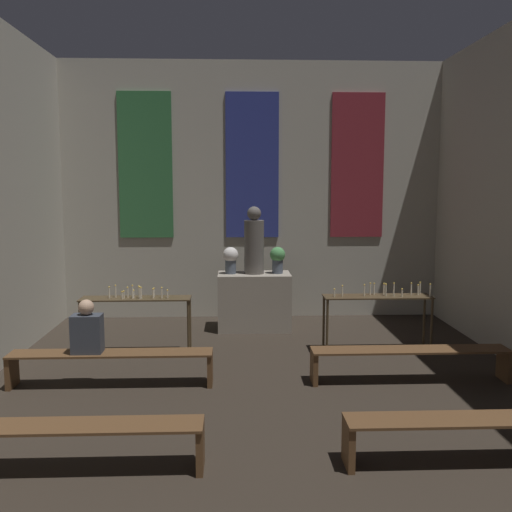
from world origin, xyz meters
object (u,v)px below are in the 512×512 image
object	(u,v)px
flower_vase_left	(231,258)
flower_vase_right	(278,258)
candle_rack_left	(136,305)
candle_rack_right	(378,303)
altar	(254,301)
person_seated	(87,330)
pew_back_right	(410,356)
statue	(254,243)
pew_third_right	(485,428)
pew_back_left	(111,360)
pew_third_left	(59,436)

from	to	relation	value
flower_vase_left	flower_vase_right	size ratio (longest dim) A/B	1.00
candle_rack_left	candle_rack_right	bearing A→B (deg)	0.04
altar	flower_vase_right	size ratio (longest dim) A/B	2.71
candle_rack_left	person_seated	distance (m)	1.38
flower_vase_left	pew_back_right	distance (m)	3.65
flower_vase_left	candle_rack_right	xyz separation A→B (m)	(2.18, -1.40, -0.49)
statue	pew_back_right	world-z (taller)	statue
pew_third_right	person_seated	world-z (taller)	person_seated
pew_back_left	pew_back_right	size ratio (longest dim) A/B	1.00
statue	pew_third_right	world-z (taller)	statue
pew_back_left	statue	bearing A→B (deg)	55.90
pew_back_left	person_seated	bearing A→B (deg)	180.00
candle_rack_left	pew_third_left	distance (m)	3.48
flower_vase_right	person_seated	world-z (taller)	flower_vase_right
flower_vase_right	person_seated	distance (m)	3.76
altar	statue	bearing A→B (deg)	-90.00
candle_rack_left	pew_back_left	bearing A→B (deg)	-93.72
flower_vase_left	statue	bearing A→B (deg)	-0.00
candle_rack_right	pew_back_left	distance (m)	3.89
flower_vase_right	candle_rack_right	bearing A→B (deg)	-45.45
pew_back_right	flower_vase_left	bearing A→B (deg)	129.44
statue	candle_rack_right	size ratio (longest dim) A/B	0.72
pew_third_left	statue	bearing A→B (deg)	69.16
pew_third_left	pew_back_left	size ratio (longest dim) A/B	1.00
pew_back_left	candle_rack_left	bearing A→B (deg)	86.28
flower_vase_left	flower_vase_right	xyz separation A→B (m)	(0.80, 0.00, 0.00)
flower_vase_right	pew_back_right	size ratio (longest dim) A/B	0.18
candle_rack_right	pew_back_right	world-z (taller)	candle_rack_right
altar	pew_back_right	distance (m)	3.31
pew_back_right	altar	bearing A→B (deg)	124.10
flower_vase_left	pew_third_left	size ratio (longest dim) A/B	0.18
altar	pew_third_right	distance (m)	5.21
pew_third_left	person_seated	bearing A→B (deg)	97.52
pew_back_right	statue	bearing A→B (deg)	124.10
flower_vase_left	candle_rack_right	world-z (taller)	flower_vase_left
candle_rack_left	pew_back_left	size ratio (longest dim) A/B	0.64
flower_vase_left	pew_back_left	xyz separation A→B (m)	(-1.45, -2.73, -0.90)
candle_rack_left	pew_back_right	size ratio (longest dim) A/B	0.64
candle_rack_left	pew_back_right	world-z (taller)	candle_rack_left
pew_third_right	candle_rack_right	bearing A→B (deg)	91.21
altar	candle_rack_left	xyz separation A→B (m)	(-1.76, -1.40, 0.25)
flower_vase_right	pew_third_right	distance (m)	5.15
pew_back_left	pew_back_right	distance (m)	3.70
altar	pew_third_left	world-z (taller)	altar
altar	statue	distance (m)	1.00
flower_vase_right	candle_rack_right	distance (m)	2.03
altar	flower_vase_left	world-z (taller)	flower_vase_left
statue	pew_third_left	size ratio (longest dim) A/B	0.46
candle_rack_right	pew_third_right	xyz separation A→B (m)	(0.07, -3.46, -0.41)
flower_vase_right	candle_rack_right	size ratio (longest dim) A/B	0.28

